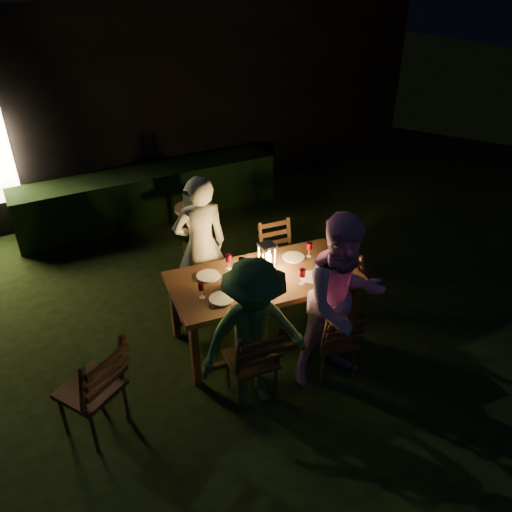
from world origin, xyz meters
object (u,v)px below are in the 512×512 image
chair_end (359,292)px  person_house_side (201,246)px  chair_near_right (334,351)px  chair_spare (95,403)px  lantern (267,260)px  chair_near_left (252,373)px  dining_table (264,283)px  ice_bucket (194,199)px  chair_far_left (205,290)px  person_opp_left (254,336)px  side_table (195,212)px  chair_far_right (280,271)px  bottle_bucket_b (196,194)px  person_opp_right (342,303)px  bottle_table (242,270)px  bottle_bucket_a (191,198)px

chair_end → person_house_side: person_house_side is taller
chair_near_right → chair_spare: (-2.30, 0.41, 0.05)m
person_house_side → lantern: 0.93m
chair_near_left → person_house_side: (0.18, 1.58, 0.56)m
dining_table → ice_bucket: 2.09m
chair_near_right → chair_far_left: chair_near_right is taller
dining_table → chair_far_left: size_ratio=2.33×
chair_spare → person_opp_left: bearing=-45.8°
chair_end → side_table: chair_end is taller
chair_far_right → side_table: bearing=-61.6°
chair_far_right → bottle_bucket_b: bottle_bucket_b is taller
chair_near_right → ice_bucket: 2.97m
chair_spare → chair_far_right: bearing=-8.1°
chair_far_right → person_opp_right: 1.71m
chair_near_right → bottle_table: bottle_table is taller
bottle_bucket_b → dining_table: bearing=-93.2°
chair_end → person_opp_left: person_opp_left is taller
bottle_table → lantern: bearing=3.0°
chair_far_right → ice_bucket: size_ratio=3.18×
person_opp_left → chair_end: bearing=26.0°
chair_end → lantern: lantern is taller
dining_table → lantern: 0.25m
dining_table → person_house_side: 0.94m
ice_bucket → bottle_bucket_a: 0.08m
lantern → side_table: (0.01, 2.04, -0.32)m
chair_end → dining_table: bearing=-97.4°
chair_near_left → chair_far_left: 1.54m
chair_near_right → chair_end: (0.86, 0.67, 0.03)m
person_opp_right → bottle_table: (-0.60, 0.89, 0.05)m
chair_near_left → chair_spare: chair_spare is taller
person_house_side → lantern: bearing=123.0°
dining_table → bottle_bucket_b: size_ratio=6.50×
chair_spare → bottle_bucket_b: size_ratio=3.38×
chair_end → lantern: bearing=-99.8°
chair_far_left → bottle_bucket_b: size_ratio=2.79×
chair_spare → side_table: chair_spare is taller
dining_table → chair_far_left: bearing=120.2°
chair_near_right → bottle_bucket_a: 2.94m
chair_far_right → lantern: (-0.58, -0.66, 0.69)m
bottle_table → ice_bucket: 2.08m
chair_near_right → lantern: 1.15m
bottle_table → dining_table: bearing=-6.5°
chair_near_left → bottle_table: 1.04m
person_house_side → person_opp_left: (-0.18, -1.63, -0.07)m
dining_table → person_opp_right: 0.95m
chair_end → side_table: bearing=-153.4°
dining_table → chair_spare: bearing=-161.9°
chair_spare → chair_near_left: bearing=-43.9°
chair_far_left → dining_table: bearing=127.2°
bottle_table → chair_far_left: bearing=98.0°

